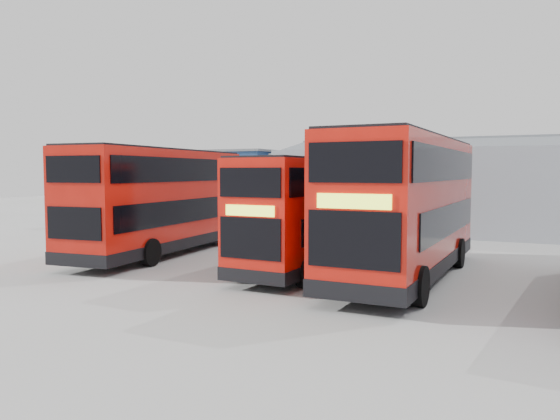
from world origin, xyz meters
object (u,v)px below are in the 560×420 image
object	(u,v)px
office_block	(211,186)
panel_van	(96,208)
maintenance_shed	(536,189)
double_decker_right	(407,208)
double_decker_left	(161,202)
double_decker_centre	(316,214)

from	to	relation	value
office_block	panel_van	size ratio (longest dim) A/B	2.37
maintenance_shed	double_decker_right	bearing A→B (deg)	-102.61
office_block	double_decker_left	bearing A→B (deg)	-65.06
maintenance_shed	double_decker_right	distance (m)	18.25
double_decker_left	panel_van	world-z (taller)	double_decker_left
office_block	maintenance_shed	size ratio (longest dim) A/B	0.40
double_decker_left	double_decker_centre	distance (m)	7.48
office_block	panel_van	xyz separation A→B (m)	(-5.14, -6.45, -1.38)
office_block	maintenance_shed	bearing A→B (deg)	5.21
double_decker_left	double_decker_centre	xyz separation A→B (m)	(7.47, -0.32, -0.25)
double_decker_left	double_decker_right	bearing A→B (deg)	171.58
panel_van	double_decker_right	bearing A→B (deg)	-11.00
double_decker_left	double_decker_centre	size ratio (longest dim) A/B	1.13
double_decker_centre	panel_van	bearing A→B (deg)	157.79
office_block	maintenance_shed	xyz separation A→B (m)	(22.00, 2.01, 0.02)
double_decker_left	panel_van	distance (m)	15.02
double_decker_centre	panel_van	xyz separation A→B (m)	(-19.66, 9.02, -0.86)
double_decker_left	panel_van	size ratio (longest dim) A/B	2.16
panel_van	double_decker_left	bearing A→B (deg)	-24.51
double_decker_centre	panel_van	world-z (taller)	double_decker_centre
maintenance_shed	panel_van	distance (m)	28.46
maintenance_shed	double_decker_left	size ratio (longest dim) A/B	2.73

